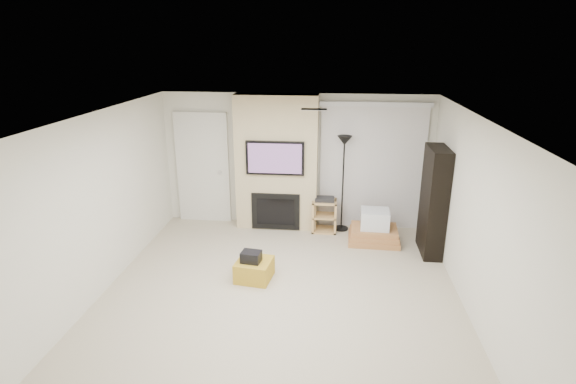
# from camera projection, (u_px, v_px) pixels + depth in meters

# --- Properties ---
(floor) EXTENTS (5.00, 5.50, 0.00)m
(floor) POSITION_uv_depth(u_px,v_px,m) (279.00, 298.00, 6.24)
(floor) COLOR #C0B297
(floor) RESTS_ON ground
(ceiling) EXTENTS (5.00, 5.50, 0.00)m
(ceiling) POSITION_uv_depth(u_px,v_px,m) (278.00, 118.00, 5.44)
(ceiling) COLOR white
(ceiling) RESTS_ON wall_back
(wall_back) EXTENTS (5.00, 0.00, 2.50)m
(wall_back) POSITION_uv_depth(u_px,v_px,m) (296.00, 161.00, 8.43)
(wall_back) COLOR silver
(wall_back) RESTS_ON ground
(wall_front) EXTENTS (5.00, 0.00, 2.50)m
(wall_front) POSITION_uv_depth(u_px,v_px,m) (232.00, 353.00, 3.25)
(wall_front) COLOR silver
(wall_front) RESTS_ON ground
(wall_left) EXTENTS (0.00, 5.50, 2.50)m
(wall_left) POSITION_uv_depth(u_px,v_px,m) (96.00, 207.00, 6.08)
(wall_left) COLOR silver
(wall_left) RESTS_ON ground
(wall_right) EXTENTS (0.00, 5.50, 2.50)m
(wall_right) POSITION_uv_depth(u_px,v_px,m) (477.00, 222.00, 5.60)
(wall_right) COLOR silver
(wall_right) RESTS_ON ground
(hvac_vent) EXTENTS (0.35, 0.18, 0.01)m
(hvac_vent) POSITION_uv_depth(u_px,v_px,m) (314.00, 109.00, 6.15)
(hvac_vent) COLOR silver
(hvac_vent) RESTS_ON ceiling
(ottoman) EXTENTS (0.57, 0.57, 0.30)m
(ottoman) POSITION_uv_depth(u_px,v_px,m) (254.00, 270.00, 6.69)
(ottoman) COLOR gold
(ottoman) RESTS_ON floor
(black_bag) EXTENTS (0.31, 0.26, 0.16)m
(black_bag) POSITION_uv_depth(u_px,v_px,m) (251.00, 257.00, 6.59)
(black_bag) COLOR black
(black_bag) RESTS_ON ottoman
(fireplace_wall) EXTENTS (1.50, 0.47, 2.50)m
(fireplace_wall) POSITION_uv_depth(u_px,v_px,m) (277.00, 164.00, 8.27)
(fireplace_wall) COLOR #CEB989
(fireplace_wall) RESTS_ON floor
(entry_door) EXTENTS (1.02, 0.11, 2.14)m
(entry_door) POSITION_uv_depth(u_px,v_px,m) (203.00, 169.00, 8.63)
(entry_door) COLOR silver
(entry_door) RESTS_ON floor
(vertical_blinds) EXTENTS (1.98, 0.10, 2.37)m
(vertical_blinds) POSITION_uv_depth(u_px,v_px,m) (372.00, 162.00, 8.24)
(vertical_blinds) COLOR silver
(vertical_blinds) RESTS_ON floor
(floor_lamp) EXTENTS (0.27, 0.27, 1.79)m
(floor_lamp) POSITION_uv_depth(u_px,v_px,m) (344.00, 157.00, 8.06)
(floor_lamp) COLOR black
(floor_lamp) RESTS_ON floor
(av_stand) EXTENTS (0.45, 0.38, 0.66)m
(av_stand) POSITION_uv_depth(u_px,v_px,m) (324.00, 213.00, 8.33)
(av_stand) COLOR tan
(av_stand) RESTS_ON floor
(box_stack) EXTENTS (0.91, 0.70, 0.59)m
(box_stack) POSITION_uv_depth(u_px,v_px,m) (374.00, 230.00, 7.91)
(box_stack) COLOR #B57743
(box_stack) RESTS_ON floor
(bookshelf) EXTENTS (0.30, 0.80, 1.80)m
(bookshelf) POSITION_uv_depth(u_px,v_px,m) (434.00, 202.00, 7.32)
(bookshelf) COLOR black
(bookshelf) RESTS_ON floor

